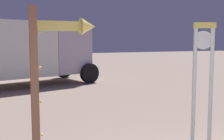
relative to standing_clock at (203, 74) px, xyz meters
The scene contains 3 objects.
standing_clock is the anchor object (origin of this frame).
arrow_sign 2.67m from the standing_clock, behind, with size 0.94×0.25×2.41m.
box_truck_near 8.92m from the standing_clock, 108.79° to the left, with size 7.62×4.30×2.73m.
Camera 1 is at (-2.36, -2.05, 1.93)m, focal length 44.44 mm.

